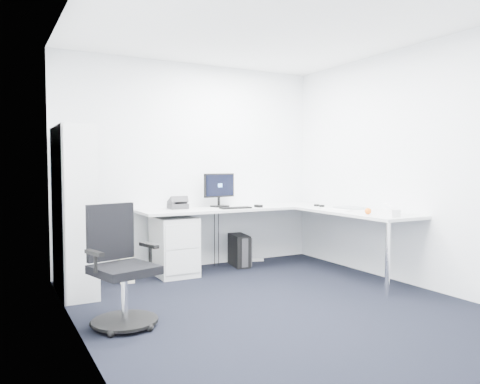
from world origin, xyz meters
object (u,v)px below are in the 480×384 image
l_desk (255,240)px  bookshelf (74,211)px  task_chair (124,266)px  monitor (220,190)px  laptop (351,198)px

l_desk → bookshelf: bookshelf is taller
l_desk → task_chair: size_ratio=2.70×
monitor → bookshelf: bearing=-178.6°
bookshelf → monitor: 1.96m
bookshelf → task_chair: bookshelf is taller
bookshelf → laptop: bearing=-10.3°
laptop → l_desk: bearing=154.4°
bookshelf → task_chair: bearing=-81.1°
laptop → monitor: bearing=144.3°
laptop → task_chair: bearing=-166.8°
l_desk → bookshelf: (-2.17, 0.05, 0.48)m
monitor → l_desk: bearing=-71.1°
monitor → laptop: size_ratio=1.25×
monitor → laptop: (1.36, -1.01, -0.09)m
l_desk → laptop: laptop is taller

